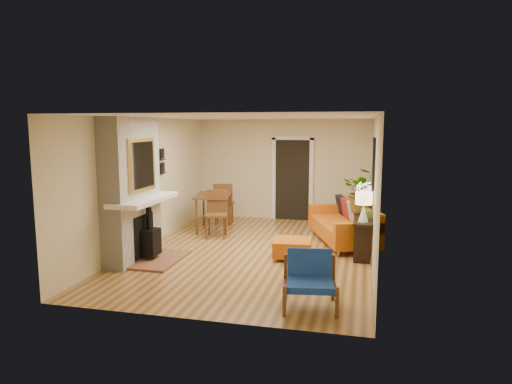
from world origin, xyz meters
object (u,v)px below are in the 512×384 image
blue_chair (310,277)px  console_table (363,222)px  houseplant (364,190)px  dining_table (217,202)px  ottoman (292,247)px  lamp_far (364,192)px  sofa (346,224)px  lamp_near (364,203)px

blue_chair → console_table: (0.68, 2.97, 0.17)m
houseplant → dining_table: bearing=165.5°
ottoman → lamp_far: lamp_far is taller
dining_table → console_table: 3.52m
ottoman → blue_chair: bearing=-75.1°
dining_table → ottoman: bearing=-41.7°
dining_table → lamp_far: 3.39m
ottoman → lamp_far: (1.26, 1.50, 0.86)m
ottoman → houseplant: (1.25, 0.99, 0.97)m
blue_chair → lamp_far: (0.68, 3.68, 0.66)m
dining_table → console_table: (3.35, -1.07, -0.10)m
sofa → blue_chair: (-0.35, -3.61, 0.02)m
ottoman → lamp_near: (1.26, 0.13, 0.86)m
dining_table → houseplant: 3.49m
console_table → houseplant: bearing=92.8°
ottoman → dining_table: bearing=138.3°
lamp_far → houseplant: size_ratio=0.60×
sofa → lamp_near: bearing=-75.4°
houseplant → lamp_near: bearing=-89.3°
dining_table → console_table: size_ratio=1.06×
console_table → lamp_far: size_ratio=3.43×
console_table → lamp_near: 0.82m
ottoman → console_table: 1.54m
blue_chair → dining_table: bearing=123.5°
ottoman → dining_table: (-2.09, 1.86, 0.48)m
console_table → sofa: bearing=118.0°
sofa → dining_table: (-3.01, 0.43, 0.29)m
sofa → lamp_far: (0.34, 0.07, 0.68)m
houseplant → blue_chair: bearing=-102.0°
sofa → blue_chair: size_ratio=2.96×
blue_chair → dining_table: size_ratio=0.41×
ottoman → lamp_near: 1.54m
console_table → lamp_far: bearing=90.0°
dining_table → lamp_near: lamp_near is taller
sofa → lamp_near: lamp_near is taller
blue_chair → houseplant: 3.34m
blue_chair → lamp_far: lamp_far is taller
console_table → houseplant: (-0.01, 0.20, 0.60)m
lamp_near → houseplant: houseplant is taller
sofa → ottoman: 1.71m
console_table → lamp_near: lamp_near is taller
dining_table → lamp_near: (3.35, -1.73, 0.38)m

